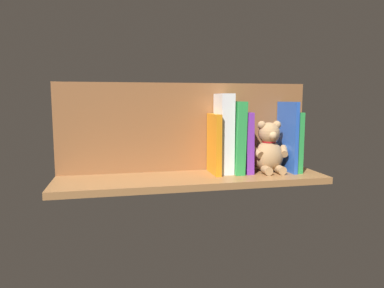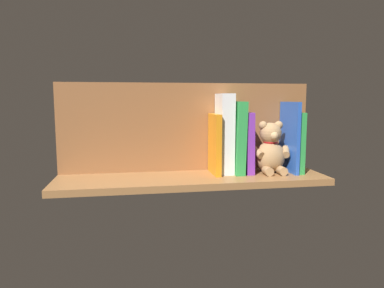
{
  "view_description": "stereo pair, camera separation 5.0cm",
  "coord_description": "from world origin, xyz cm",
  "views": [
    {
      "loc": [
        24.14,
        111.5,
        25.46
      ],
      "look_at": [
        0.0,
        0.0,
        10.78
      ],
      "focal_mm": 32.54,
      "sensor_mm": 36.0,
      "label": 1
    },
    {
      "loc": [
        19.22,
        112.46,
        25.46
      ],
      "look_at": [
        0.0,
        0.0,
        10.78
      ],
      "focal_mm": 32.54,
      "sensor_mm": 36.0,
      "label": 2
    }
  ],
  "objects": [
    {
      "name": "book_1",
      "position": [
        -35.03,
        -1.58,
        12.3
      ],
      "size": [
        1.31,
        14.26,
        24.6
      ],
      "primitive_type": "cube",
      "color": "blue",
      "rests_on": "ground_plane"
    },
    {
      "name": "book_3",
      "position": [
        -16.27,
        -2.61,
        12.39
      ],
      "size": [
        3.74,
        12.19,
        24.84
      ],
      "primitive_type": "cube",
      "rotation": [
        0.0,
        -0.02,
        0.0
      ],
      "color": "green",
      "rests_on": "ground_plane"
    },
    {
      "name": "ground_plane",
      "position": [
        0.0,
        0.0,
        -1.1
      ],
      "size": [
        89.43,
        24.22,
        2.2
      ],
      "primitive_type": "cube",
      "color": "#9E6B3D"
    },
    {
      "name": "dictionary_thick_white",
      "position": [
        -11.96,
        -3.31,
        13.7
      ],
      "size": [
        4.55,
        10.6,
        27.4
      ],
      "primitive_type": "cube",
      "color": "white",
      "rests_on": "ground_plane"
    },
    {
      "name": "book_2",
      "position": [
        -19.58,
        -2.91,
        10.52
      ],
      "size": [
        2.97,
        11.59,
        21.08
      ],
      "primitive_type": "cube",
      "rotation": [
        0.0,
        0.02,
        0.0
      ],
      "color": "purple",
      "rests_on": "ground_plane"
    },
    {
      "name": "teddy_bear",
      "position": [
        -27.96,
        -1.05,
        7.92
      ],
      "size": [
        14.61,
        11.53,
        18.0
      ],
      "rotation": [
        0.0,
        0.0,
        -0.02
      ],
      "color": "tan",
      "rests_on": "ground_plane"
    },
    {
      "name": "book_0",
      "position": [
        -37.09,
        -1.92,
        10.49
      ],
      "size": [
        1.93,
        13.58,
        20.98
      ],
      "primitive_type": "cube",
      "color": "green",
      "rests_on": "ground_plane"
    },
    {
      "name": "shelf_back_panel",
      "position": [
        0.0,
        -9.86,
        15.59
      ],
      "size": [
        89.43,
        1.5,
        31.18
      ],
      "primitive_type": "cube",
      "color": "brown",
      "rests_on": "ground_plane"
    },
    {
      "name": "book_4",
      "position": [
        -8.28,
        -2.48,
        10.27
      ],
      "size": [
        1.99,
        12.47,
        20.54
      ],
      "primitive_type": "cube",
      "rotation": [
        0.0,
        -0.0,
        0.0
      ],
      "color": "orange",
      "rests_on": "ground_plane"
    }
  ]
}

